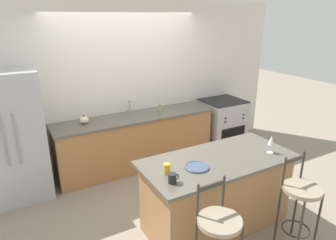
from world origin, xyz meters
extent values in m
plane|color=gray|center=(0.00, 0.00, 0.00)|extent=(18.00, 18.00, 0.00)
cube|color=silver|center=(0.00, 0.69, 1.35)|extent=(6.00, 0.07, 2.70)
cube|color=#A87547|center=(0.00, 0.37, 0.43)|extent=(2.63, 0.64, 0.86)
cube|color=#5B564C|center=(0.00, 0.37, 0.88)|extent=(2.66, 0.67, 0.03)
cube|color=black|center=(0.00, 0.37, 0.89)|extent=(0.56, 0.35, 0.01)
cylinder|color=#ADAFB5|center=(0.00, 0.59, 1.01)|extent=(0.02, 0.02, 0.22)
cylinder|color=#ADAFB5|center=(0.00, 0.53, 1.11)|extent=(0.02, 0.12, 0.02)
cube|color=#A87547|center=(0.23, -1.53, 0.43)|extent=(1.70, 0.74, 0.87)
cube|color=#5B564C|center=(0.23, -1.53, 0.89)|extent=(1.82, 0.86, 0.03)
cube|color=#ADAFB5|center=(-1.83, 0.33, 0.90)|extent=(0.85, 0.69, 1.81)
cylinder|color=#939399|center=(-1.90, -0.04, 0.99)|extent=(0.02, 0.02, 0.69)
cylinder|color=#939399|center=(-1.76, -0.04, 0.99)|extent=(0.02, 0.02, 0.69)
cube|color=#B7B7BC|center=(1.79, 0.33, 0.45)|extent=(0.76, 0.69, 0.91)
cube|color=black|center=(1.79, -0.03, 0.35)|extent=(0.55, 0.01, 0.29)
cube|color=black|center=(1.79, 0.33, 0.92)|extent=(0.76, 0.69, 0.02)
cylinder|color=black|center=(1.58, -0.03, 0.71)|extent=(0.03, 0.02, 0.03)
cylinder|color=black|center=(2.01, -0.03, 0.71)|extent=(0.03, 0.02, 0.03)
cylinder|color=black|center=(1.58, -0.03, 0.64)|extent=(0.03, 0.02, 0.03)
cylinder|color=black|center=(2.01, -0.03, 0.64)|extent=(0.03, 0.02, 0.03)
cylinder|color=#332D28|center=(-0.17, -2.11, 0.36)|extent=(0.02, 0.02, 0.71)
cylinder|color=gray|center=(-0.31, -2.25, 0.74)|extent=(0.40, 0.40, 0.04)
cylinder|color=#332D28|center=(-0.46, -2.11, 0.92)|extent=(0.02, 0.02, 0.32)
cylinder|color=#332D28|center=(-0.17, -2.11, 0.92)|extent=(0.02, 0.02, 0.32)
cube|color=#332D28|center=(-0.31, -2.11, 1.02)|extent=(0.29, 0.02, 0.04)
cylinder|color=#332D28|center=(0.63, -2.41, 0.36)|extent=(0.02, 0.02, 0.71)
cylinder|color=#332D28|center=(0.92, -2.41, 0.36)|extent=(0.02, 0.02, 0.71)
cylinder|color=#332D28|center=(0.63, -2.12, 0.36)|extent=(0.02, 0.02, 0.71)
cylinder|color=#332D28|center=(0.92, -2.12, 0.36)|extent=(0.02, 0.02, 0.71)
torus|color=#332D28|center=(0.77, -2.26, 0.23)|extent=(0.31, 0.31, 0.02)
cylinder|color=gray|center=(0.77, -2.26, 0.74)|extent=(0.40, 0.40, 0.04)
cylinder|color=#332D28|center=(0.63, -2.12, 0.92)|extent=(0.02, 0.02, 0.32)
cylinder|color=#332D28|center=(0.92, -2.12, 0.92)|extent=(0.02, 0.02, 0.32)
cube|color=#332D28|center=(0.77, -2.12, 1.02)|extent=(0.29, 0.02, 0.04)
cylinder|color=#425170|center=(-0.11, -1.59, 0.91)|extent=(0.27, 0.27, 0.01)
torus|color=#425170|center=(-0.11, -1.59, 0.91)|extent=(0.26, 0.26, 0.01)
cylinder|color=white|center=(0.87, -1.70, 0.90)|extent=(0.07, 0.07, 0.00)
cylinder|color=white|center=(0.87, -1.70, 0.96)|extent=(0.01, 0.01, 0.10)
cone|color=white|center=(0.87, -1.70, 1.06)|extent=(0.08, 0.08, 0.12)
cylinder|color=#232326|center=(-0.50, -1.72, 0.95)|extent=(0.08, 0.08, 0.10)
torus|color=#232326|center=(-0.46, -1.72, 0.96)|extent=(0.07, 0.01, 0.07)
cylinder|color=gold|center=(-0.46, -1.54, 0.96)|extent=(0.07, 0.07, 0.11)
ellipsoid|color=beige|center=(-0.82, 0.41, 0.95)|extent=(0.14, 0.14, 0.11)
cylinder|color=brown|center=(-0.82, 0.41, 1.02)|extent=(0.02, 0.02, 0.02)
cylinder|color=#89B260|center=(0.42, 0.29, 0.96)|extent=(0.05, 0.05, 0.11)
cylinder|color=black|center=(0.42, 0.29, 1.03)|extent=(0.02, 0.02, 0.03)
camera|label=1|loc=(-1.78, -3.95, 2.47)|focal=32.00mm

